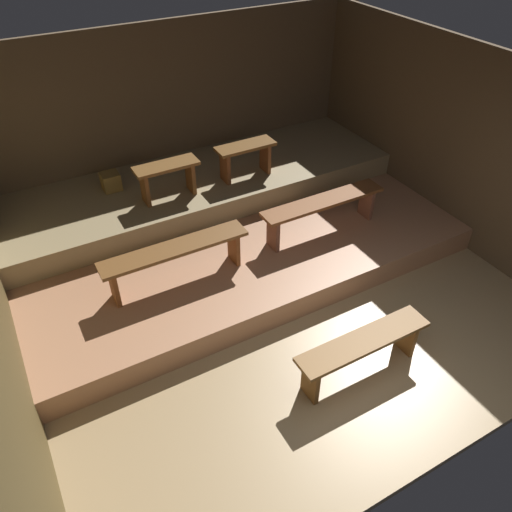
{
  "coord_description": "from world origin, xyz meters",
  "views": [
    {
      "loc": [
        -2.35,
        -1.64,
        4.14
      ],
      "look_at": [
        -0.12,
        2.36,
        0.51
      ],
      "focal_mm": 35.35,
      "sensor_mm": 36.0,
      "label": 1
    }
  ],
  "objects_px": {
    "bench_lower_left": "(175,254)",
    "bench_middle_left": "(167,174)",
    "bench_lower_right": "(323,207)",
    "wooden_crate_middle": "(111,181)",
    "bench_floor_center": "(363,347)",
    "bench_middle_right": "(245,154)"
  },
  "relations": [
    {
      "from": "bench_lower_left",
      "to": "bench_middle_right",
      "type": "distance_m",
      "value": 2.03
    },
    {
      "from": "bench_floor_center",
      "to": "bench_middle_right",
      "type": "relative_size",
      "value": 1.75
    },
    {
      "from": "bench_lower_right",
      "to": "bench_middle_right",
      "type": "xyz_separation_m",
      "value": [
        -0.43,
        1.26,
        0.27
      ]
    },
    {
      "from": "bench_lower_left",
      "to": "bench_lower_right",
      "type": "bearing_deg",
      "value": 0.0
    },
    {
      "from": "bench_middle_left",
      "to": "bench_lower_left",
      "type": "bearing_deg",
      "value": -108.66
    },
    {
      "from": "bench_lower_left",
      "to": "bench_lower_right",
      "type": "distance_m",
      "value": 1.99
    },
    {
      "from": "bench_floor_center",
      "to": "wooden_crate_middle",
      "type": "bearing_deg",
      "value": 110.1
    },
    {
      "from": "bench_middle_left",
      "to": "bench_middle_right",
      "type": "bearing_deg",
      "value": 0.0
    },
    {
      "from": "bench_lower_right",
      "to": "bench_middle_left",
      "type": "bearing_deg",
      "value": 141.11
    },
    {
      "from": "bench_middle_left",
      "to": "wooden_crate_middle",
      "type": "bearing_deg",
      "value": 137.1
    },
    {
      "from": "bench_floor_center",
      "to": "wooden_crate_middle",
      "type": "distance_m",
      "value": 3.97
    },
    {
      "from": "bench_lower_right",
      "to": "wooden_crate_middle",
      "type": "xyz_separation_m",
      "value": [
        -2.17,
        1.82,
        0.05
      ]
    },
    {
      "from": "bench_lower_right",
      "to": "bench_lower_left",
      "type": "bearing_deg",
      "value": 180.0
    },
    {
      "from": "bench_lower_left",
      "to": "bench_middle_left",
      "type": "height_order",
      "value": "bench_middle_left"
    },
    {
      "from": "bench_lower_right",
      "to": "bench_middle_left",
      "type": "xyz_separation_m",
      "value": [
        -1.56,
        1.26,
        0.27
      ]
    },
    {
      "from": "bench_middle_right",
      "to": "wooden_crate_middle",
      "type": "xyz_separation_m",
      "value": [
        -1.74,
        0.56,
        -0.22
      ]
    },
    {
      "from": "bench_lower_left",
      "to": "bench_middle_left",
      "type": "xyz_separation_m",
      "value": [
        0.43,
        1.26,
        0.27
      ]
    },
    {
      "from": "bench_middle_left",
      "to": "wooden_crate_middle",
      "type": "relative_size",
      "value": 3.53
    },
    {
      "from": "bench_middle_left",
      "to": "wooden_crate_middle",
      "type": "height_order",
      "value": "bench_middle_left"
    },
    {
      "from": "bench_lower_right",
      "to": "bench_middle_right",
      "type": "relative_size",
      "value": 2.04
    },
    {
      "from": "wooden_crate_middle",
      "to": "bench_lower_right",
      "type": "bearing_deg",
      "value": -40.06
    },
    {
      "from": "bench_floor_center",
      "to": "bench_lower_right",
      "type": "xyz_separation_m",
      "value": [
        0.81,
        1.88,
        0.32
      ]
    }
  ]
}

